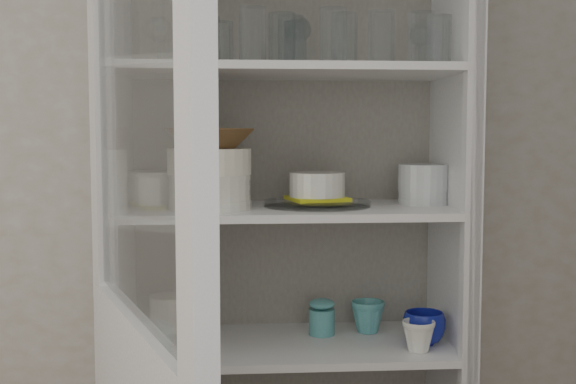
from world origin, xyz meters
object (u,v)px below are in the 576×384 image
(white_ramekin, at_px, (317,185))
(teal_jar, at_px, (322,319))
(glass_platter, at_px, (317,203))
(measuring_cups, at_px, (163,345))
(grey_bowl_stack, at_px, (424,184))
(terracotta_bowl, at_px, (209,138))
(plate_stack_front, at_px, (210,192))
(cream_bowl, at_px, (210,161))
(white_canister, at_px, (170,320))
(pantry_cabinet, at_px, (287,309))
(goblet_1, at_px, (297,42))
(mug_blue, at_px, (424,328))
(goblet_2, at_px, (298,41))
(mug_teal, at_px, (368,317))
(yellow_trivet, at_px, (317,198))
(mug_white, at_px, (419,336))
(plate_stack_back, at_px, (160,187))
(goblet_3, at_px, (420,46))
(goblet_0, at_px, (159,41))

(white_ramekin, distance_m, teal_jar, 0.42)
(glass_platter, xyz_separation_m, measuring_cups, (-0.44, -0.08, -0.39))
(grey_bowl_stack, bearing_deg, measuring_cups, -170.93)
(grey_bowl_stack, bearing_deg, terracotta_bowl, -171.33)
(plate_stack_front, distance_m, grey_bowl_stack, 0.64)
(cream_bowl, relative_size, white_canister, 1.67)
(pantry_cabinet, height_order, goblet_1, pantry_cabinet)
(white_canister, bearing_deg, mug_blue, -5.08)
(goblet_2, bearing_deg, goblet_1, 94.80)
(pantry_cabinet, distance_m, glass_platter, 0.35)
(mug_teal, bearing_deg, measuring_cups, -158.46)
(goblet_2, xyz_separation_m, yellow_trivet, (0.05, -0.11, -0.47))
(cream_bowl, bearing_deg, teal_jar, 20.13)
(goblet_1, height_order, mug_white, goblet_1)
(yellow_trivet, xyz_separation_m, white_ramekin, (0.00, 0.00, 0.04))
(mug_white, bearing_deg, glass_platter, 147.99)
(mug_teal, distance_m, teal_jar, 0.15)
(pantry_cabinet, height_order, terracotta_bowl, pantry_cabinet)
(mug_white, height_order, measuring_cups, mug_white)
(mug_blue, height_order, mug_white, mug_blue)
(grey_bowl_stack, distance_m, white_canister, 0.85)
(cream_bowl, distance_m, mug_blue, 0.79)
(plate_stack_front, distance_m, glass_platter, 0.32)
(plate_stack_back, bearing_deg, glass_platter, -16.39)
(goblet_1, bearing_deg, grey_bowl_stack, -13.30)
(goblet_2, distance_m, white_ramekin, 0.44)
(goblet_3, height_order, plate_stack_back, goblet_3)
(plate_stack_back, relative_size, mug_teal, 2.00)
(goblet_2, xyz_separation_m, plate_stack_front, (-0.26, -0.17, -0.44))
(plate_stack_back, relative_size, yellow_trivet, 1.34)
(goblet_3, height_order, terracotta_bowl, goblet_3)
(plate_stack_front, height_order, white_canister, plate_stack_front)
(goblet_2, xyz_separation_m, mug_teal, (0.21, -0.03, -0.84))
(goblet_3, bearing_deg, pantry_cabinet, -175.67)
(teal_jar, distance_m, measuring_cups, 0.49)
(mug_teal, xyz_separation_m, teal_jar, (-0.14, -0.02, -0.00))
(goblet_0, distance_m, white_canister, 0.82)
(goblet_0, xyz_separation_m, glass_platter, (0.46, -0.11, -0.48))
(pantry_cabinet, distance_m, white_ramekin, 0.40)
(goblet_0, bearing_deg, glass_platter, -13.69)
(goblet_1, bearing_deg, plate_stack_front, -144.68)
(grey_bowl_stack, distance_m, mug_teal, 0.44)
(goblet_1, xyz_separation_m, plate_stack_back, (-0.42, 0.01, -0.44))
(goblet_3, distance_m, mug_white, 0.87)
(mug_blue, bearing_deg, goblet_0, 162.54)
(terracotta_bowl, height_order, white_ramekin, terracotta_bowl)
(measuring_cups, bearing_deg, plate_stack_front, 10.97)
(grey_bowl_stack, bearing_deg, goblet_1, 166.70)
(cream_bowl, bearing_deg, white_ramekin, 10.69)
(plate_stack_back, height_order, yellow_trivet, plate_stack_back)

